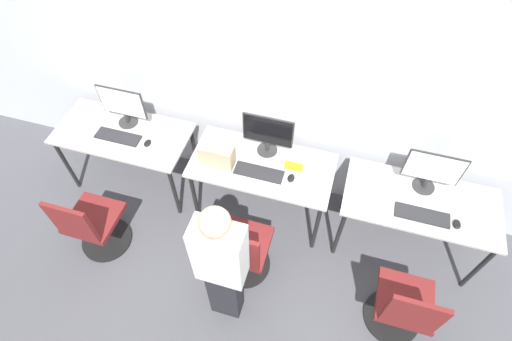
% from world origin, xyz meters
% --- Properties ---
extents(ground_plane, '(20.00, 20.00, 0.00)m').
position_xyz_m(ground_plane, '(0.00, 0.00, 0.00)').
color(ground_plane, '#4C4C51').
extents(wall_back, '(12.00, 0.05, 2.80)m').
position_xyz_m(wall_back, '(0.00, 0.76, 1.40)').
color(wall_back, silver).
rests_on(wall_back, ground_plane).
extents(desk_left, '(1.29, 0.63, 0.75)m').
position_xyz_m(desk_left, '(-1.40, 0.32, 0.67)').
color(desk_left, '#BCB7AD').
rests_on(desk_left, ground_plane).
extents(monitor_left, '(0.46, 0.19, 0.42)m').
position_xyz_m(monitor_left, '(-1.40, 0.46, 0.98)').
color(monitor_left, '#2D2D2D').
rests_on(monitor_left, desk_left).
extents(keyboard_left, '(0.44, 0.14, 0.02)m').
position_xyz_m(keyboard_left, '(-1.40, 0.25, 0.76)').
color(keyboard_left, '#262628').
rests_on(keyboard_left, desk_left).
extents(mouse_left, '(0.06, 0.09, 0.03)m').
position_xyz_m(mouse_left, '(-1.09, 0.25, 0.77)').
color(mouse_left, black).
rests_on(mouse_left, desk_left).
extents(office_chair_left, '(0.48, 0.48, 0.89)m').
position_xyz_m(office_chair_left, '(-1.36, -0.51, 0.37)').
color(office_chair_left, black).
rests_on(office_chair_left, ground_plane).
extents(desk_center, '(1.29, 0.63, 0.75)m').
position_xyz_m(desk_center, '(0.00, 0.32, 0.67)').
color(desk_center, '#BCB7AD').
rests_on(desk_center, ground_plane).
extents(monitor_center, '(0.46, 0.19, 0.42)m').
position_xyz_m(monitor_center, '(0.00, 0.49, 0.98)').
color(monitor_center, '#2D2D2D').
rests_on(monitor_center, desk_center).
extents(keyboard_center, '(0.44, 0.14, 0.02)m').
position_xyz_m(keyboard_center, '(0.00, 0.22, 0.76)').
color(keyboard_center, '#262628').
rests_on(keyboard_center, desk_center).
extents(mouse_center, '(0.06, 0.09, 0.03)m').
position_xyz_m(mouse_center, '(0.29, 0.23, 0.77)').
color(mouse_center, black).
rests_on(mouse_center, desk_center).
extents(office_chair_center, '(0.48, 0.48, 0.89)m').
position_xyz_m(office_chair_center, '(0.02, -0.37, 0.37)').
color(office_chair_center, black).
rests_on(office_chair_center, ground_plane).
extents(person_center, '(0.36, 0.21, 1.57)m').
position_xyz_m(person_center, '(-0.01, -0.74, 0.85)').
color(person_center, '#232328').
rests_on(person_center, ground_plane).
extents(desk_right, '(1.29, 0.63, 0.75)m').
position_xyz_m(desk_right, '(1.40, 0.32, 0.67)').
color(desk_right, '#BCB7AD').
rests_on(desk_right, ground_plane).
extents(monitor_right, '(0.46, 0.19, 0.42)m').
position_xyz_m(monitor_right, '(1.40, 0.48, 0.98)').
color(monitor_right, '#2D2D2D').
rests_on(monitor_right, desk_right).
extents(keyboard_right, '(0.44, 0.14, 0.02)m').
position_xyz_m(keyboard_right, '(1.40, 0.17, 0.76)').
color(keyboard_right, '#262628').
rests_on(keyboard_right, desk_right).
extents(mouse_right, '(0.06, 0.09, 0.03)m').
position_xyz_m(mouse_right, '(1.67, 0.16, 0.77)').
color(mouse_right, black).
rests_on(mouse_right, desk_right).
extents(office_chair_right, '(0.48, 0.48, 0.89)m').
position_xyz_m(office_chair_right, '(1.39, -0.49, 0.37)').
color(office_chair_right, black).
rests_on(office_chair_right, ground_plane).
extents(handbag, '(0.30, 0.18, 0.25)m').
position_xyz_m(handbag, '(-0.39, 0.22, 0.87)').
color(handbag, tan).
rests_on(handbag, desk_center).
extents(placard_center, '(0.16, 0.03, 0.08)m').
position_xyz_m(placard_center, '(0.28, 0.35, 0.79)').
color(placard_center, yellow).
rests_on(placard_center, desk_center).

